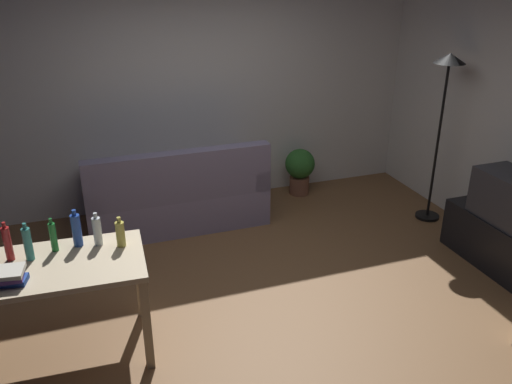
# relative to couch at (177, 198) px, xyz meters

# --- Properties ---
(ground_plane) EXTENTS (5.20, 4.40, 0.02)m
(ground_plane) POSITION_rel_couch_xyz_m (0.42, -1.59, -0.32)
(ground_plane) COLOR brown
(wall_rear) EXTENTS (5.20, 0.10, 2.70)m
(wall_rear) POSITION_rel_couch_xyz_m (0.42, 0.61, 1.04)
(wall_rear) COLOR silver
(wall_rear) RESTS_ON ground_plane
(couch) EXTENTS (1.89, 0.84, 0.92)m
(couch) POSITION_rel_couch_xyz_m (0.00, 0.00, 0.00)
(couch) COLOR gray
(couch) RESTS_ON ground_plane
(tv_stand) EXTENTS (0.44, 1.10, 0.48)m
(tv_stand) POSITION_rel_couch_xyz_m (2.67, -1.85, -0.07)
(tv_stand) COLOR black
(tv_stand) RESTS_ON ground_plane
(tv) EXTENTS (0.41, 0.60, 0.44)m
(tv) POSITION_rel_couch_xyz_m (2.68, -1.85, 0.39)
(tv) COLOR #2D2D33
(tv) RESTS_ON tv_stand
(torchiere_lamp) EXTENTS (0.32, 0.32, 1.81)m
(torchiere_lamp) POSITION_rel_couch_xyz_m (2.67, -0.78, 1.11)
(torchiere_lamp) COLOR black
(torchiere_lamp) RESTS_ON ground_plane
(desk) EXTENTS (1.24, 0.77, 0.76)m
(desk) POSITION_rel_couch_xyz_m (-1.18, -1.80, 0.34)
(desk) COLOR #C6B28E
(desk) RESTS_ON ground_plane
(potted_plant) EXTENTS (0.36, 0.36, 0.57)m
(potted_plant) POSITION_rel_couch_xyz_m (1.58, 0.31, 0.02)
(potted_plant) COLOR brown
(potted_plant) RESTS_ON ground_plane
(bottle_red) EXTENTS (0.05, 0.05, 0.29)m
(bottle_red) POSITION_rel_couch_xyz_m (-1.46, -1.64, 0.58)
(bottle_red) COLOR #AD2323
(bottle_red) RESTS_ON desk
(bottle_tall) EXTENTS (0.06, 0.06, 0.28)m
(bottle_tall) POSITION_rel_couch_xyz_m (-1.34, -1.68, 0.58)
(bottle_tall) COLOR teal
(bottle_tall) RESTS_ON desk
(bottle_green) EXTENTS (0.05, 0.05, 0.25)m
(bottle_green) POSITION_rel_couch_xyz_m (-1.17, -1.61, 0.57)
(bottle_green) COLOR #1E722D
(bottle_green) RESTS_ON desk
(bottle_blue) EXTENTS (0.07, 0.07, 0.28)m
(bottle_blue) POSITION_rel_couch_xyz_m (-1.01, -1.59, 0.58)
(bottle_blue) COLOR #2347A3
(bottle_blue) RESTS_ON desk
(bottle_clear) EXTENTS (0.06, 0.06, 0.25)m
(bottle_clear) POSITION_rel_couch_xyz_m (-0.88, -1.62, 0.56)
(bottle_clear) COLOR silver
(bottle_clear) RESTS_ON desk
(bottle_squat) EXTENTS (0.06, 0.06, 0.23)m
(bottle_squat) POSITION_rel_couch_xyz_m (-0.72, -1.70, 0.55)
(bottle_squat) COLOR #BCB24C
(bottle_squat) RESTS_ON desk
(book_stack) EXTENTS (0.23, 0.20, 0.09)m
(book_stack) POSITION_rel_couch_xyz_m (-1.45, -1.96, 0.50)
(book_stack) COLOR navy
(book_stack) RESTS_ON desk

